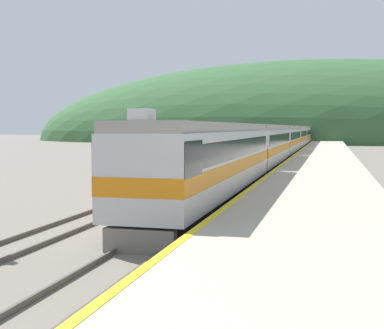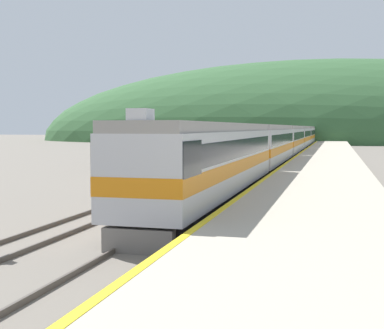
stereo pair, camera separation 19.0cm
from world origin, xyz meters
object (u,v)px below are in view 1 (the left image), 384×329
(carriage_third, at_px, (284,141))
(siding_train, at_px, (226,148))
(carriage_fifth, at_px, (302,136))
(carriage_fourth, at_px, (295,138))
(express_train_lead_car, at_px, (211,161))
(carriage_second, at_px, (264,146))

(carriage_third, height_order, siding_train, carriage_third)
(carriage_third, relative_size, carriage_fifth, 1.00)
(carriage_fourth, height_order, carriage_fifth, same)
(express_train_lead_car, distance_m, siding_train, 25.20)
(carriage_fourth, distance_m, carriage_fifth, 20.55)
(express_train_lead_car, distance_m, carriage_third, 41.96)
(carriage_third, distance_m, carriage_fifth, 41.10)
(express_train_lead_car, xyz_separation_m, carriage_fourth, (0.00, 62.51, -0.01))
(carriage_fourth, distance_m, siding_train, 37.87)
(carriage_third, bearing_deg, carriage_fourth, 90.00)
(carriage_fourth, bearing_deg, express_train_lead_car, -90.00)
(carriage_second, distance_m, siding_train, 5.36)
(carriage_second, bearing_deg, carriage_third, 90.00)
(carriage_second, distance_m, carriage_third, 20.55)
(express_train_lead_car, height_order, carriage_second, express_train_lead_car)
(carriage_second, relative_size, carriage_fourth, 1.00)
(express_train_lead_car, xyz_separation_m, siding_train, (-4.08, 24.87, -0.38))
(carriage_fourth, xyz_separation_m, siding_train, (-4.08, -37.64, -0.36))
(express_train_lead_car, bearing_deg, carriage_fourth, 90.00)
(express_train_lead_car, bearing_deg, siding_train, 99.32)
(carriage_second, relative_size, siding_train, 0.56)
(carriage_fourth, relative_size, carriage_fifth, 1.00)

